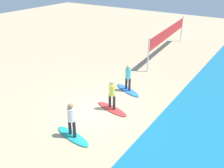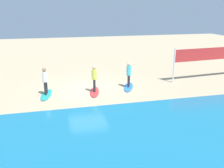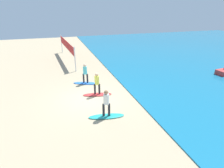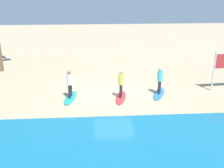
# 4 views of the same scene
# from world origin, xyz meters

# --- Properties ---
(ground_plane) EXTENTS (60.00, 60.00, 0.00)m
(ground_plane) POSITION_xyz_m (0.00, 0.00, 0.00)
(ground_plane) COLOR tan
(surfboard_blue) EXTENTS (1.32, 2.15, 0.09)m
(surfboard_blue) POSITION_xyz_m (-2.78, 0.18, 0.04)
(surfboard_blue) COLOR blue
(surfboard_blue) RESTS_ON ground
(surfer_blue) EXTENTS (0.32, 0.44, 1.64)m
(surfer_blue) POSITION_xyz_m (-2.78, 0.18, 1.04)
(surfer_blue) COLOR #232328
(surfer_blue) RESTS_ON surfboard_blue
(surfboard_red) EXTENTS (0.97, 2.17, 0.09)m
(surfboard_red) POSITION_xyz_m (-0.39, 0.61, 0.04)
(surfboard_red) COLOR red
(surfboard_red) RESTS_ON ground
(surfer_red) EXTENTS (0.32, 0.45, 1.64)m
(surfer_red) POSITION_xyz_m (-0.39, 0.61, 1.04)
(surfer_red) COLOR #232328
(surfer_red) RESTS_ON surfboard_red
(surfboard_teal) EXTENTS (0.91, 2.17, 0.09)m
(surfboard_teal) POSITION_xyz_m (2.58, 0.45, 0.04)
(surfboard_teal) COLOR teal
(surfboard_teal) RESTS_ON ground
(surfer_teal) EXTENTS (0.32, 0.46, 1.64)m
(surfer_teal) POSITION_xyz_m (2.58, 0.45, 1.04)
(surfer_teal) COLOR #232328
(surfer_teal) RESTS_ON surfboard_teal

